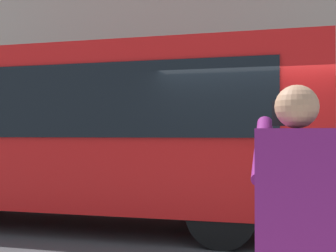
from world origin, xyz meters
TOP-DOWN VIEW (x-y plane):
  - ground_plane at (0.00, 0.00)m, footprint 60.00×60.00m
  - red_bus at (3.40, -0.45)m, footprint 9.05×2.54m
  - pedestrian_photographer at (-0.63, 4.66)m, footprint 0.53×0.52m

SIDE VIEW (x-z plane):
  - ground_plane at x=0.00m, z-range 0.00..0.00m
  - pedestrian_photographer at x=-0.63m, z-range 0.29..1.99m
  - red_bus at x=3.40m, z-range 0.14..3.22m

